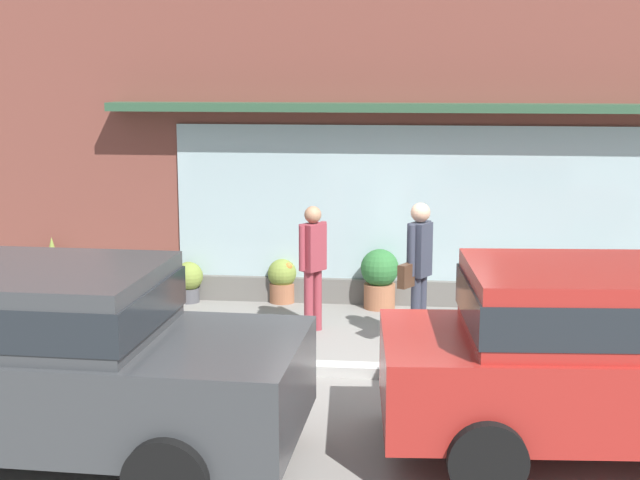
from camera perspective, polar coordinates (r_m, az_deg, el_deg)
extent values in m
plane|color=gray|center=(10.34, 3.63, -8.12)|extent=(60.00, 60.00, 0.00)
cube|color=#B2B2AD|center=(10.13, 3.58, -8.16)|extent=(14.00, 0.24, 0.12)
cube|color=brown|center=(13.03, 4.48, 6.37)|extent=(14.00, 0.36, 4.73)
cube|color=#9EB7BC|center=(12.92, 7.08, 2.13)|extent=(7.33, 0.03, 2.25)
cube|color=#2D5138|center=(12.65, 4.45, 8.27)|extent=(7.93, 0.56, 0.12)
cube|color=#605E59|center=(13.15, 4.31, -3.24)|extent=(7.73, 0.20, 0.36)
cylinder|color=red|center=(11.01, 10.62, -6.95)|extent=(0.32, 0.32, 0.06)
cylinder|color=red|center=(10.90, 10.69, -5.04)|extent=(0.21, 0.21, 0.70)
sphere|color=red|center=(10.80, 10.76, -2.91)|extent=(0.24, 0.24, 0.24)
cylinder|color=red|center=(10.88, 9.92, -4.85)|extent=(0.10, 0.09, 0.09)
cylinder|color=red|center=(10.91, 11.47, -4.87)|extent=(0.10, 0.09, 0.09)
cylinder|color=red|center=(10.75, 10.75, -5.07)|extent=(0.09, 0.10, 0.09)
cylinder|color=#333847|center=(11.10, 5.99, -4.50)|extent=(0.12, 0.12, 0.87)
cylinder|color=#333847|center=(11.23, 6.37, -4.34)|extent=(0.12, 0.12, 0.87)
cube|color=#333847|center=(10.99, 6.26, -0.59)|extent=(0.31, 0.34, 0.65)
sphere|color=tan|center=(10.92, 6.31, 1.72)|extent=(0.23, 0.23, 0.23)
cylinder|color=#333847|center=(10.83, 5.76, -0.66)|extent=(0.08, 0.08, 0.62)
cylinder|color=#333847|center=(11.15, 6.74, -0.36)|extent=(0.08, 0.08, 0.62)
cube|color=#472D1E|center=(10.83, 5.40, -2.24)|extent=(0.21, 0.26, 0.28)
cylinder|color=#8E333D|center=(11.64, -0.71, -3.90)|extent=(0.12, 0.12, 0.80)
cylinder|color=#8E333D|center=(11.76, -0.18, -3.75)|extent=(0.12, 0.12, 0.80)
cube|color=#8E333D|center=(11.55, -0.45, -0.44)|extent=(0.34, 0.37, 0.60)
sphere|color=#A37556|center=(11.47, -0.45, 1.60)|extent=(0.22, 0.22, 0.22)
cylinder|color=#8E333D|center=(11.39, -1.13, -0.52)|extent=(0.08, 0.08, 0.57)
cylinder|color=#8E333D|center=(11.70, 0.22, -0.22)|extent=(0.08, 0.08, 0.57)
cube|color=maroon|center=(8.37, 18.53, -8.23)|extent=(4.30, 2.06, 0.74)
cube|color=maroon|center=(8.13, 17.38, -3.88)|extent=(2.42, 1.78, 0.65)
cube|color=#1E2328|center=(8.13, 17.38, -3.88)|extent=(2.46, 1.80, 0.36)
cylinder|color=black|center=(9.06, 8.80, -8.84)|extent=(0.65, 0.23, 0.64)
cylinder|color=black|center=(7.41, 10.43, -13.40)|extent=(0.65, 0.23, 0.64)
cube|color=#383A3D|center=(8.20, -16.95, -8.31)|extent=(4.49, 1.97, 0.78)
cube|color=#383A3D|center=(8.11, -18.62, -3.73)|extent=(2.49, 1.77, 0.62)
cube|color=#1E2328|center=(8.11, -18.62, -3.73)|extent=(2.54, 1.79, 0.34)
cylinder|color=black|center=(8.72, -5.79, -9.46)|extent=(0.66, 0.20, 0.66)
cylinder|color=black|center=(7.04, -9.58, -14.59)|extent=(0.66, 0.20, 0.66)
cylinder|color=#33473D|center=(13.28, 17.27, -3.81)|extent=(0.27, 0.27, 0.24)
sphere|color=#23562D|center=(13.22, 17.33, -2.74)|extent=(0.31, 0.31, 0.31)
cylinder|color=#9E6042|center=(13.23, -2.38, -3.31)|extent=(0.36, 0.36, 0.28)
sphere|color=olive|center=(13.16, -2.39, -2.10)|extent=(0.41, 0.41, 0.41)
sphere|color=orange|center=(13.04, -1.99, -1.67)|extent=(0.11, 0.11, 0.11)
cylinder|color=#4C4C51|center=(13.37, -8.19, -3.43)|extent=(0.30, 0.30, 0.21)
sphere|color=olive|center=(13.30, -8.22, -2.25)|extent=(0.42, 0.42, 0.42)
cylinder|color=#9E6042|center=(12.91, 3.74, -3.51)|extent=(0.44, 0.44, 0.35)
sphere|color=#2D6B33|center=(12.82, 3.76, -1.76)|extent=(0.54, 0.54, 0.54)
cylinder|color=#B7B2A3|center=(14.14, -16.29, -2.94)|extent=(0.40, 0.40, 0.23)
cone|color=olive|center=(14.04, -16.39, -1.16)|extent=(0.36, 0.36, 0.67)
cylinder|color=#33473D|center=(13.01, 11.53, -3.52)|extent=(0.29, 0.29, 0.38)
sphere|color=#4C934C|center=(12.95, 11.58, -2.26)|extent=(0.29, 0.29, 0.29)
sphere|color=white|center=(12.99, 11.52, -2.06)|extent=(0.07, 0.07, 0.07)
sphere|color=#E5C64C|center=(12.97, 11.34, -1.90)|extent=(0.06, 0.06, 0.06)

